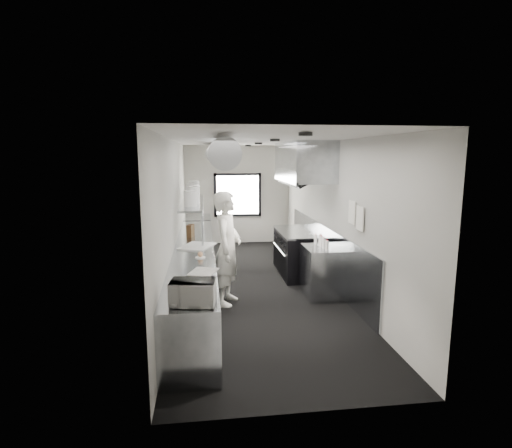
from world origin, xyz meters
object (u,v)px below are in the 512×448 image
object	(u,v)px
range	(299,252)
plate_stack_a	(190,198)
plate_stack_b	(193,195)
prep_counter	(195,273)
plate_stack_d	(194,189)
cutting_board	(197,246)
squeeze_bottle_c	(321,242)
squeeze_bottle_b	(324,243)
bottle_station	(323,271)
small_plate	(200,257)
squeeze_bottle_a	(327,246)
far_work_table	(198,234)
deli_tub_a	(175,284)
knife_block	(191,231)
squeeze_bottle_e	(316,240)
squeeze_bottle_d	(320,240)
pass_shelf	(193,203)
line_cook	(227,248)
microwave	(193,292)
exhaust_hood	(303,162)
deli_tub_b	(177,284)
plate_stack_c	(193,192)

from	to	relation	value
range	plate_stack_a	bearing A→B (deg)	-167.05
plate_stack_b	range	bearing A→B (deg)	3.13
prep_counter	plate_stack_d	bearing A→B (deg)	90.64
cutting_board	squeeze_bottle_c	xyz separation A→B (m)	(2.22, -0.29, 0.09)
range	plate_stack_a	world-z (taller)	plate_stack_a
plate_stack_b	squeeze_bottle_b	distance (m)	2.79
bottle_station	small_plate	bearing A→B (deg)	-167.82
squeeze_bottle_a	small_plate	bearing A→B (deg)	-174.95
far_work_table	plate_stack_d	distance (m)	1.90
deli_tub_a	bottle_station	bearing A→B (deg)	37.57
knife_block	squeeze_bottle_e	world-z (taller)	knife_block
squeeze_bottle_d	squeeze_bottle_e	size ratio (longest dim) A/B	1.13
far_work_table	knife_block	distance (m)	2.69
pass_shelf	line_cook	distance (m)	2.04
small_plate	plate_stack_d	size ratio (longest dim) A/B	0.44
prep_counter	plate_stack_b	world-z (taller)	plate_stack_b
squeeze_bottle_c	squeeze_bottle_b	bearing A→B (deg)	-88.30
prep_counter	squeeze_bottle_b	xyz separation A→B (m)	(2.28, -0.31, 0.55)
range	squeeze_bottle_a	xyz separation A→B (m)	(0.09, -1.68, 0.52)
bottle_station	microwave	distance (m)	3.44
exhaust_hood	squeeze_bottle_e	bearing A→B (deg)	-90.88
range	bottle_station	distance (m)	1.40
pass_shelf	deli_tub_a	distance (m)	3.67
exhaust_hood	far_work_table	size ratio (longest dim) A/B	1.83
pass_shelf	squeeze_bottle_d	size ratio (longest dim) A/B	14.90
deli_tub_a	squeeze_bottle_e	world-z (taller)	squeeze_bottle_e
squeeze_bottle_c	squeeze_bottle_d	bearing A→B (deg)	83.12
plate_stack_b	squeeze_bottle_d	bearing A→B (deg)	-26.01
squeeze_bottle_c	plate_stack_a	bearing A→B (deg)	160.04
microwave	squeeze_bottle_d	xyz separation A→B (m)	(2.23, 2.69, -0.04)
exhaust_hood	prep_counter	xyz separation A→B (m)	(-2.25, -1.20, -1.94)
bottle_station	plate_stack_a	distance (m)	2.82
microwave	deli_tub_b	distance (m)	0.63
deli_tub_a	deli_tub_b	xyz separation A→B (m)	(0.03, -0.03, 0.00)
bottle_station	deli_tub_a	world-z (taller)	deli_tub_a
deli_tub_b	squeeze_bottle_b	bearing A→B (deg)	36.93
exhaust_hood	plate_stack_c	distance (m)	2.44
line_cook	deli_tub_a	distance (m)	1.91
prep_counter	deli_tub_a	distance (m)	2.18
squeeze_bottle_b	plate_stack_c	bearing A→B (deg)	138.71
prep_counter	cutting_board	xyz separation A→B (m)	(0.06, 0.13, 0.46)
plate_stack_d	bottle_station	bearing A→B (deg)	-47.25
squeeze_bottle_e	cutting_board	bearing A→B (deg)	178.00
far_work_table	squeeze_bottle_b	world-z (taller)	squeeze_bottle_b
far_work_table	cutting_board	size ratio (longest dim) A/B	1.80
plate_stack_c	bottle_station	bearing A→B (deg)	-39.40
plate_stack_b	plate_stack_d	bearing A→B (deg)	89.98
bottle_station	small_plate	world-z (taller)	small_plate
plate_stack_d	squeeze_bottle_d	distance (m)	3.39
plate_stack_a	plate_stack_d	distance (m)	1.63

